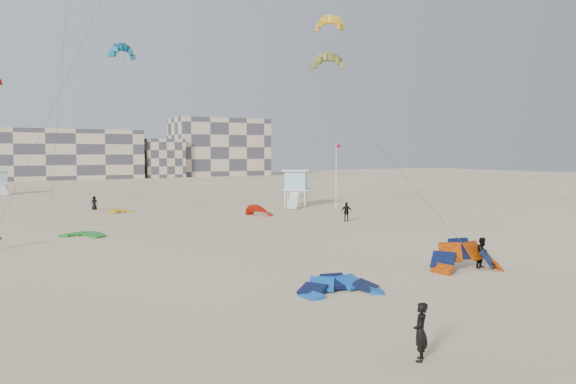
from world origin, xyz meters
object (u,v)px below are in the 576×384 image
kitesurfer_main (420,332)px  lifeguard_tower_near (296,188)px  kite_ground_blue (341,293)px  kite_ground_orange (467,270)px

kitesurfer_main → lifeguard_tower_near: size_ratio=0.28×
kite_ground_blue → kitesurfer_main: (-2.69, -8.14, 0.91)m
kite_ground_blue → kite_ground_orange: bearing=16.9°
lifeguard_tower_near → kite_ground_orange: bearing=-69.5°
kite_ground_blue → kite_ground_orange: 8.79m
kite_ground_orange → kitesurfer_main: kite_ground_orange is taller
kitesurfer_main → lifeguard_tower_near: 50.07m
kite_ground_blue → lifeguard_tower_near: lifeguard_tower_near is taller
kitesurfer_main → kite_ground_orange: bearing=173.8°
kite_ground_blue → lifeguard_tower_near: (19.04, 36.95, 2.17)m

